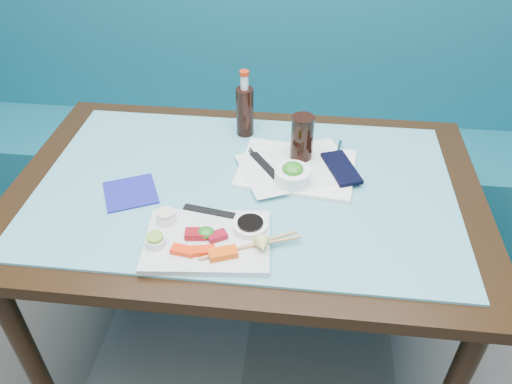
# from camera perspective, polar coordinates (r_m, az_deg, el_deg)

# --- Properties ---
(booth_bench) EXTENTS (3.00, 0.56, 1.17)m
(booth_bench) POSITION_cam_1_polar(r_m,az_deg,el_deg) (2.38, 1.51, 5.85)
(booth_bench) COLOR #10596B
(booth_bench) RESTS_ON ground
(dining_table) EXTENTS (1.40, 0.90, 0.75)m
(dining_table) POSITION_cam_1_polar(r_m,az_deg,el_deg) (1.54, -1.19, -1.85)
(dining_table) COLOR black
(dining_table) RESTS_ON ground
(glass_top) EXTENTS (1.22, 0.76, 0.01)m
(glass_top) POSITION_cam_1_polar(r_m,az_deg,el_deg) (1.48, -1.23, 0.71)
(glass_top) COLOR #57A3AE
(glass_top) RESTS_ON dining_table
(sashimi_plate) EXTENTS (0.34, 0.26, 0.02)m
(sashimi_plate) POSITION_cam_1_polar(r_m,az_deg,el_deg) (1.29, -5.57, -5.60)
(sashimi_plate) COLOR silver
(sashimi_plate) RESTS_ON glass_top
(salmon_left) EXTENTS (0.06, 0.04, 0.01)m
(salmon_left) POSITION_cam_1_polar(r_m,az_deg,el_deg) (1.25, -8.34, -6.63)
(salmon_left) COLOR #FF310A
(salmon_left) RESTS_ON sashimi_plate
(salmon_mid) EXTENTS (0.06, 0.04, 0.01)m
(salmon_mid) POSITION_cam_1_polar(r_m,az_deg,el_deg) (1.25, -6.04, -6.69)
(salmon_mid) COLOR #FF320A
(salmon_mid) RESTS_ON sashimi_plate
(salmon_right) EXTENTS (0.08, 0.06, 0.02)m
(salmon_right) POSITION_cam_1_polar(r_m,az_deg,el_deg) (1.24, -3.81, -7.01)
(salmon_right) COLOR #F14C09
(salmon_right) RESTS_ON sashimi_plate
(tuna_left) EXTENTS (0.06, 0.04, 0.02)m
(tuna_left) POSITION_cam_1_polar(r_m,az_deg,el_deg) (1.29, -6.88, -4.78)
(tuna_left) COLOR maroon
(tuna_left) RESTS_ON sashimi_plate
(tuna_right) EXTENTS (0.06, 0.05, 0.02)m
(tuna_right) POSITION_cam_1_polar(r_m,az_deg,el_deg) (1.28, -4.47, -5.03)
(tuna_right) COLOR maroon
(tuna_right) RESTS_ON sashimi_plate
(seaweed_garnish) EXTENTS (0.05, 0.05, 0.02)m
(seaweed_garnish) POSITION_cam_1_polar(r_m,az_deg,el_deg) (1.29, -5.76, -4.63)
(seaweed_garnish) COLOR #1F771B
(seaweed_garnish) RESTS_ON sashimi_plate
(ramekin_wasabi) EXTENTS (0.05, 0.05, 0.02)m
(ramekin_wasabi) POSITION_cam_1_polar(r_m,az_deg,el_deg) (1.28, -11.42, -5.56)
(ramekin_wasabi) COLOR white
(ramekin_wasabi) RESTS_ON sashimi_plate
(wasabi_fill) EXTENTS (0.05, 0.05, 0.01)m
(wasabi_fill) POSITION_cam_1_polar(r_m,az_deg,el_deg) (1.27, -11.50, -5.06)
(wasabi_fill) COLOR #78AB37
(wasabi_fill) RESTS_ON ramekin_wasabi
(ramekin_ginger) EXTENTS (0.07, 0.07, 0.02)m
(ramekin_ginger) POSITION_cam_1_polar(r_m,az_deg,el_deg) (1.35, -10.20, -2.93)
(ramekin_ginger) COLOR white
(ramekin_ginger) RESTS_ON sashimi_plate
(ginger_fill) EXTENTS (0.05, 0.05, 0.01)m
(ginger_fill) POSITION_cam_1_polar(r_m,az_deg,el_deg) (1.33, -10.27, -2.42)
(ginger_fill) COLOR beige
(ginger_fill) RESTS_ON ramekin_ginger
(soy_dish) EXTENTS (0.10, 0.10, 0.02)m
(soy_dish) POSITION_cam_1_polar(r_m,az_deg,el_deg) (1.30, -0.66, -3.92)
(soy_dish) COLOR white
(soy_dish) RESTS_ON sashimi_plate
(soy_fill) EXTENTS (0.09, 0.09, 0.01)m
(soy_fill) POSITION_cam_1_polar(r_m,az_deg,el_deg) (1.29, -0.66, -3.53)
(soy_fill) COLOR black
(soy_fill) RESTS_ON soy_dish
(lemon_wedge) EXTENTS (0.05, 0.04, 0.04)m
(lemon_wedge) POSITION_cam_1_polar(r_m,az_deg,el_deg) (1.23, 0.74, -6.14)
(lemon_wedge) COLOR #D3DC68
(lemon_wedge) RESTS_ON sashimi_plate
(chopstick_sleeve) EXTENTS (0.15, 0.05, 0.00)m
(chopstick_sleeve) POSITION_cam_1_polar(r_m,az_deg,el_deg) (1.36, -5.38, -2.18)
(chopstick_sleeve) COLOR black
(chopstick_sleeve) RESTS_ON sashimi_plate
(wooden_chopstick_a) EXTENTS (0.24, 0.13, 0.01)m
(wooden_chopstick_a) POSITION_cam_1_polar(r_m,az_deg,el_deg) (1.26, -0.79, -6.08)
(wooden_chopstick_a) COLOR tan
(wooden_chopstick_a) RESTS_ON sashimi_plate
(wooden_chopstick_b) EXTENTS (0.24, 0.10, 0.01)m
(wooden_chopstick_b) POSITION_cam_1_polar(r_m,az_deg,el_deg) (1.26, -0.33, -6.12)
(wooden_chopstick_b) COLOR tan
(wooden_chopstick_b) RESTS_ON sashimi_plate
(serving_tray) EXTENTS (0.37, 0.30, 0.01)m
(serving_tray) POSITION_cam_1_polar(r_m,az_deg,el_deg) (1.54, 4.66, 2.69)
(serving_tray) COLOR white
(serving_tray) RESTS_ON glass_top
(paper_placemat) EXTENTS (0.40, 0.35, 0.00)m
(paper_placemat) POSITION_cam_1_polar(r_m,az_deg,el_deg) (1.53, 4.67, 2.91)
(paper_placemat) COLOR silver
(paper_placemat) RESTS_ON serving_tray
(seaweed_bowl) EXTENTS (0.12, 0.12, 0.04)m
(seaweed_bowl) POSITION_cam_1_polar(r_m,az_deg,el_deg) (1.46, 4.18, 1.88)
(seaweed_bowl) COLOR white
(seaweed_bowl) RESTS_ON serving_tray
(seaweed_salad) EXTENTS (0.07, 0.07, 0.03)m
(seaweed_salad) POSITION_cam_1_polar(r_m,az_deg,el_deg) (1.45, 4.22, 2.67)
(seaweed_salad) COLOR #2B801D
(seaweed_salad) RESTS_ON seaweed_bowl
(cola_glass) EXTENTS (0.09, 0.09, 0.14)m
(cola_glass) POSITION_cam_1_polar(r_m,az_deg,el_deg) (1.54, 5.28, 6.22)
(cola_glass) COLOR black
(cola_glass) RESTS_ON serving_tray
(navy_pouch) EXTENTS (0.13, 0.18, 0.01)m
(navy_pouch) POSITION_cam_1_polar(r_m,az_deg,el_deg) (1.54, 9.72, 2.72)
(navy_pouch) COLOR black
(navy_pouch) RESTS_ON serving_tray
(fork) EXTENTS (0.03, 0.09, 0.01)m
(fork) POSITION_cam_1_polar(r_m,az_deg,el_deg) (1.62, 9.43, 4.87)
(fork) COLOR silver
(fork) RESTS_ON serving_tray
(black_chopstick_a) EXTENTS (0.12, 0.19, 0.01)m
(black_chopstick_a) POSITION_cam_1_polar(r_m,az_deg,el_deg) (1.53, 0.95, 3.00)
(black_chopstick_a) COLOR black
(black_chopstick_a) RESTS_ON serving_tray
(black_chopstick_b) EXTENTS (0.13, 0.16, 0.01)m
(black_chopstick_b) POSITION_cam_1_polar(r_m,az_deg,el_deg) (1.53, 1.25, 2.98)
(black_chopstick_b) COLOR black
(black_chopstick_b) RESTS_ON serving_tray
(tray_sleeve) EXTENTS (0.12, 0.15, 0.00)m
(tray_sleeve) POSITION_cam_1_polar(r_m,az_deg,el_deg) (1.53, 1.10, 2.98)
(tray_sleeve) COLOR black
(tray_sleeve) RESTS_ON serving_tray
(cola_bottle_body) EXTENTS (0.06, 0.06, 0.17)m
(cola_bottle_body) POSITION_cam_1_polar(r_m,az_deg,el_deg) (1.67, -1.28, 9.15)
(cola_bottle_body) COLOR black
(cola_bottle_body) RESTS_ON glass_top
(cola_bottle_neck) EXTENTS (0.03, 0.03, 0.05)m
(cola_bottle_neck) POSITION_cam_1_polar(r_m,az_deg,el_deg) (1.62, -1.33, 12.46)
(cola_bottle_neck) COLOR silver
(cola_bottle_neck) RESTS_ON cola_bottle_body
(cola_bottle_cap) EXTENTS (0.04, 0.04, 0.01)m
(cola_bottle_cap) POSITION_cam_1_polar(r_m,az_deg,el_deg) (1.61, -1.35, 13.44)
(cola_bottle_cap) COLOR red
(cola_bottle_cap) RESTS_ON cola_bottle_neck
(blue_napkin) EXTENTS (0.19, 0.19, 0.01)m
(blue_napkin) POSITION_cam_1_polar(r_m,az_deg,el_deg) (1.49, -14.15, -0.07)
(blue_napkin) COLOR navy
(blue_napkin) RESTS_ON glass_top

